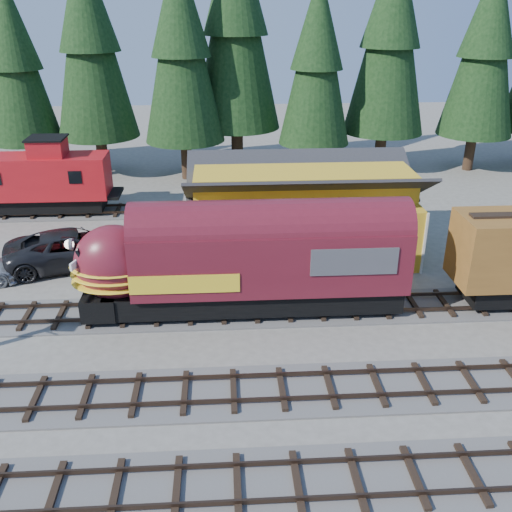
{
  "coord_description": "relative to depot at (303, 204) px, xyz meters",
  "views": [
    {
      "loc": [
        -4.42,
        -19.13,
        13.45
      ],
      "look_at": [
        -3.0,
        4.0,
        2.85
      ],
      "focal_mm": 40.0,
      "sensor_mm": 36.0,
      "label": 1
    }
  ],
  "objects": [
    {
      "name": "ground",
      "position": [
        0.0,
        -10.5,
        -2.96
      ],
      "size": [
        120.0,
        120.0,
        0.0
      ],
      "primitive_type": "plane",
      "color": "#6B665B",
      "rests_on": "ground"
    },
    {
      "name": "caboose",
      "position": [
        -16.51,
        7.5,
        -0.57
      ],
      "size": [
        9.17,
        2.66,
        4.77
      ],
      "color": "black",
      "rests_on": "ground"
    },
    {
      "name": "conifer_backdrop",
      "position": [
        3.73,
        15.35,
        7.33
      ],
      "size": [
        81.39,
        24.19,
        17.33
      ],
      "color": "black",
      "rests_on": "ground"
    },
    {
      "name": "depot",
      "position": [
        0.0,
        0.0,
        0.0
      ],
      "size": [
        12.8,
        7.0,
        5.3
      ],
      "color": "gold",
      "rests_on": "ground"
    },
    {
      "name": "locomotive",
      "position": [
        -3.94,
        -6.5,
        -0.54
      ],
      "size": [
        15.11,
        3.0,
        4.11
      ],
      "color": "black",
      "rests_on": "ground"
    },
    {
      "name": "track_spur",
      "position": [
        -10.0,
        7.5,
        -2.9
      ],
      "size": [
        32.0,
        3.2,
        0.33
      ],
      "color": "#4C4947",
      "rests_on": "ground"
    },
    {
      "name": "pickup_truck_a",
      "position": [
        -12.55,
        -0.84,
        -1.97
      ],
      "size": [
        7.76,
        5.06,
        1.99
      ],
      "primitive_type": "imported",
      "rotation": [
        0.0,
        0.0,
        1.84
      ],
      "color": "black",
      "rests_on": "ground"
    }
  ]
}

